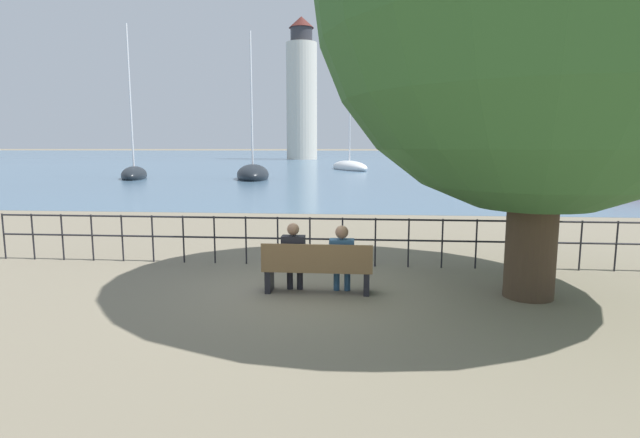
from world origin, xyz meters
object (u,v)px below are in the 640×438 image
(harbor_lighthouse, at_px, (302,94))
(seated_person_left, at_px, (294,254))
(sailboat_0, at_px, (349,167))
(sailboat_4, at_px, (454,173))
(seated_person_right, at_px, (342,255))
(sailboat_5, at_px, (253,174))
(sailboat_3, at_px, (619,184))
(sailboat_1, at_px, (134,174))
(park_bench, at_px, (317,269))

(harbor_lighthouse, bearing_deg, seated_person_left, -83.07)
(sailboat_0, relative_size, sailboat_4, 1.33)
(seated_person_right, height_order, sailboat_5, sailboat_5)
(seated_person_right, distance_m, sailboat_5, 31.54)
(sailboat_3, bearing_deg, sailboat_0, 127.34)
(sailboat_1, height_order, sailboat_4, sailboat_1)
(park_bench, xyz_separation_m, sailboat_3, (16.18, 23.12, -0.10))
(seated_person_left, height_order, sailboat_3, sailboat_3)
(park_bench, height_order, sailboat_0, sailboat_0)
(sailboat_5, bearing_deg, sailboat_0, 54.24)
(sailboat_4, bearing_deg, seated_person_right, -87.39)
(park_bench, relative_size, sailboat_3, 0.16)
(sailboat_0, bearing_deg, sailboat_5, -136.73)
(sailboat_3, relative_size, sailboat_4, 1.51)
(sailboat_0, relative_size, harbor_lighthouse, 0.39)
(seated_person_right, bearing_deg, sailboat_1, 120.82)
(park_bench, distance_m, sailboat_0, 46.87)
(sailboat_3, distance_m, harbor_lighthouse, 74.99)
(seated_person_left, relative_size, sailboat_1, 0.10)
(park_bench, height_order, sailboat_3, sailboat_3)
(sailboat_4, bearing_deg, sailboat_3, -43.95)
(sailboat_0, xyz_separation_m, sailboat_3, (16.96, -23.74, 0.01))
(sailboat_1, xyz_separation_m, sailboat_5, (9.67, 0.18, 0.01))
(seated_person_left, xyz_separation_m, sailboat_4, (9.10, 35.80, -0.41))
(seated_person_left, height_order, harbor_lighthouse, harbor_lighthouse)
(sailboat_1, bearing_deg, sailboat_4, -7.64)
(seated_person_left, height_order, seated_person_right, seated_person_left)
(sailboat_5, xyz_separation_m, harbor_lighthouse, (-3.61, 61.18, 12.40))
(sailboat_1, bearing_deg, sailboat_5, -18.55)
(seated_person_right, bearing_deg, sailboat_4, 77.02)
(sailboat_4, bearing_deg, sailboat_0, 146.32)
(sailboat_4, relative_size, harbor_lighthouse, 0.29)
(sailboat_4, xyz_separation_m, sailboat_5, (-16.62, -5.39, 0.11))
(seated_person_right, distance_m, sailboat_0, 46.80)
(harbor_lighthouse, bearing_deg, seated_person_right, -82.55)
(sailboat_1, bearing_deg, sailboat_3, -31.62)
(harbor_lighthouse, bearing_deg, sailboat_0, -76.48)
(sailboat_4, distance_m, sailboat_5, 17.47)
(park_bench, xyz_separation_m, sailboat_4, (8.67, 35.88, -0.17))
(park_bench, distance_m, harbor_lighthouse, 93.22)
(sailboat_0, xyz_separation_m, sailboat_5, (-7.16, -16.37, 0.05))
(sailboat_5, bearing_deg, seated_person_right, -86.75)
(sailboat_0, bearing_deg, seated_person_right, -111.62)
(sailboat_0, bearing_deg, harbor_lighthouse, 80.42)
(park_bench, xyz_separation_m, harbor_lighthouse, (-11.55, 91.67, 12.34))
(sailboat_3, xyz_separation_m, harbor_lighthouse, (-27.73, 68.55, 12.44))
(seated_person_left, relative_size, sailboat_4, 0.15)
(sailboat_1, xyz_separation_m, sailboat_3, (33.79, -7.19, -0.03))
(sailboat_0, xyz_separation_m, sailboat_1, (-16.83, -16.55, 0.04))
(seated_person_right, relative_size, harbor_lighthouse, 0.04)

